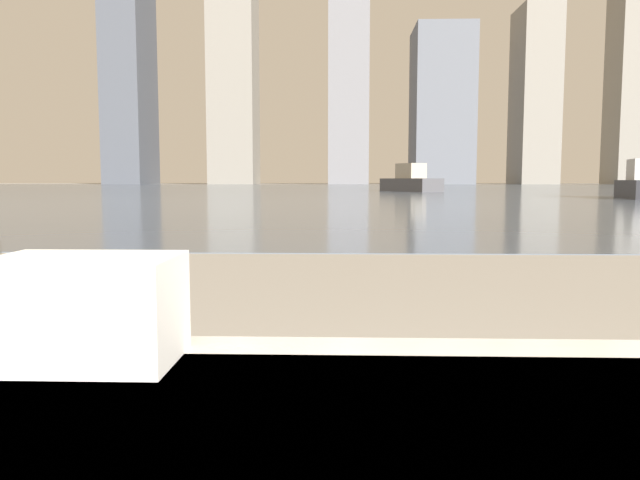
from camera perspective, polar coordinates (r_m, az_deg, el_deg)
towel_stack at (r=1.00m, az=-20.66°, el=-5.97°), size 0.27×0.19×0.16m
harbor_water at (r=62.06m, az=1.82°, el=4.75°), size 180.00×110.00×0.01m
harbor_boat_2 at (r=44.86m, az=8.29°, el=5.30°), size 4.14×5.53×1.99m
skyline_tower_0 at (r=127.52m, az=-17.15°, el=17.62°), size 7.11×12.70×56.12m
skyline_tower_1 at (r=122.61m, az=-7.95°, el=17.90°), size 8.37×10.52×54.41m
skyline_tower_2 at (r=121.38m, az=2.64°, el=18.96°), size 7.42×8.22×58.08m
skyline_tower_3 at (r=120.27m, az=11.05°, el=11.85°), size 10.66×13.07×28.57m
skyline_tower_4 at (r=124.26m, az=19.03°, el=12.26°), size 6.84×10.76×32.10m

